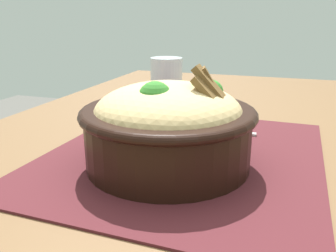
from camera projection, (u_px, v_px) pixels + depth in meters
The scene contains 5 objects.
table at pixel (200, 206), 0.50m from camera, with size 1.39×0.78×0.75m.
placemat at pixel (185, 153), 0.48m from camera, with size 0.40×0.35×0.00m, color #47191E.
bowl at pixel (168, 124), 0.43m from camera, with size 0.25×0.25×0.13m.
fork at pixel (209, 131), 0.57m from camera, with size 0.02×0.13×0.00m.
drinking_glass at pixel (166, 87), 0.71m from camera, with size 0.06×0.06×0.10m.
Camera 1 is at (-0.43, -0.10, 0.93)m, focal length 37.96 mm.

